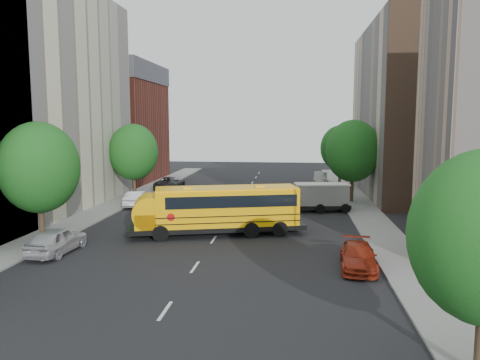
% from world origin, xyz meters
% --- Properties ---
extents(ground, '(120.00, 120.00, 0.00)m').
position_xyz_m(ground, '(0.00, 0.00, 0.00)').
color(ground, black).
rests_on(ground, ground).
extents(sidewalk_left, '(3.00, 80.00, 0.12)m').
position_xyz_m(sidewalk_left, '(-11.50, 5.00, 0.06)').
color(sidewalk_left, slate).
rests_on(sidewalk_left, ground).
extents(sidewalk_right, '(3.00, 80.00, 0.12)m').
position_xyz_m(sidewalk_right, '(11.50, 5.00, 0.06)').
color(sidewalk_right, slate).
rests_on(sidewalk_right, ground).
extents(lane_markings, '(0.15, 64.00, 0.01)m').
position_xyz_m(lane_markings, '(0.00, 10.00, 0.01)').
color(lane_markings, silver).
rests_on(lane_markings, ground).
extents(building_left_cream, '(10.00, 26.00, 20.00)m').
position_xyz_m(building_left_cream, '(-18.00, 6.00, 10.00)').
color(building_left_cream, beige).
rests_on(building_left_cream, ground).
extents(building_left_redbrick, '(10.00, 15.00, 13.00)m').
position_xyz_m(building_left_redbrick, '(-18.00, 28.00, 6.50)').
color(building_left_redbrick, maroon).
rests_on(building_left_redbrick, ground).
extents(building_right_far, '(10.00, 22.00, 18.00)m').
position_xyz_m(building_right_far, '(18.00, 20.00, 9.00)').
color(building_right_far, '#C7B09B').
rests_on(building_right_far, ground).
extents(building_right_sidewall, '(10.10, 0.30, 18.00)m').
position_xyz_m(building_right_sidewall, '(18.00, 9.00, 9.00)').
color(building_right_sidewall, brown).
rests_on(building_right_sidewall, ground).
extents(street_tree_1, '(5.12, 5.12, 7.90)m').
position_xyz_m(street_tree_1, '(-11.00, -4.00, 4.95)').
color(street_tree_1, '#38281C').
rests_on(street_tree_1, ground).
extents(street_tree_2, '(4.99, 4.99, 7.71)m').
position_xyz_m(street_tree_2, '(-11.00, 14.00, 4.83)').
color(street_tree_2, '#38281C').
rests_on(street_tree_2, ground).
extents(street_tree_4, '(5.25, 5.25, 8.10)m').
position_xyz_m(street_tree_4, '(11.00, 14.00, 5.08)').
color(street_tree_4, '#38281C').
rests_on(street_tree_4, ground).
extents(street_tree_5, '(4.86, 4.86, 7.51)m').
position_xyz_m(street_tree_5, '(11.00, 26.00, 4.70)').
color(street_tree_5, '#38281C').
rests_on(street_tree_5, ground).
extents(school_bus, '(12.49, 5.92, 3.45)m').
position_xyz_m(school_bus, '(-0.09, -0.62, 1.92)').
color(school_bus, black).
rests_on(school_bus, ground).
extents(safari_truck, '(6.08, 2.98, 2.50)m').
position_xyz_m(safari_truck, '(7.36, 8.97, 1.32)').
color(safari_truck, black).
rests_on(safari_truck, ground).
extents(parked_car_0, '(2.15, 4.82, 1.61)m').
position_xyz_m(parked_car_0, '(-8.80, -6.27, 0.81)').
color(parked_car_0, '#ADABB2').
rests_on(parked_car_0, ground).
extents(parked_car_1, '(1.66, 4.51, 1.47)m').
position_xyz_m(parked_car_1, '(-9.19, 9.70, 0.74)').
color(parked_car_1, silver).
rests_on(parked_car_1, ground).
extents(parked_car_2, '(2.73, 5.56, 1.52)m').
position_xyz_m(parked_car_2, '(-9.05, 20.71, 0.76)').
color(parked_car_2, black).
rests_on(parked_car_2, ground).
extents(parked_car_3, '(2.18, 4.71, 1.33)m').
position_xyz_m(parked_car_3, '(8.80, -7.24, 0.67)').
color(parked_car_3, maroon).
rests_on(parked_car_3, ground).
extents(parked_car_5, '(2.02, 4.63, 1.48)m').
position_xyz_m(parked_car_5, '(8.80, 28.20, 0.74)').
color(parked_car_5, '#9A9995').
rests_on(parked_car_5, ground).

